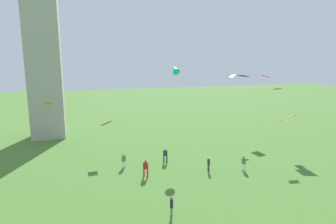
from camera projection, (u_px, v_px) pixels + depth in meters
person_0 at (124, 160)px, 30.38m from camera, size 0.48×0.45×1.61m
person_1 at (209, 163)px, 29.33m from camera, size 0.35×0.48×1.61m
person_2 at (165, 154)px, 31.97m from camera, size 0.52×0.49×1.74m
person_3 at (172, 205)px, 20.65m from camera, size 0.34×0.47×1.56m
person_4 at (146, 167)px, 27.87m from camera, size 0.54×0.50×1.82m
person_5 at (244, 162)px, 29.59m from camera, size 0.33×0.49×1.61m
kite_flying_0 at (106, 123)px, 33.37m from camera, size 1.32×1.19×0.71m
kite_flying_1 at (232, 76)px, 43.25m from camera, size 1.15×1.10×0.46m
kite_flying_2 at (265, 76)px, 37.28m from camera, size 1.33×1.20×0.44m
kite_flying_3 at (175, 69)px, 36.26m from camera, size 1.02×1.72×1.58m
kite_flying_4 at (277, 89)px, 38.89m from camera, size 1.27×1.52×0.37m
kite_flying_5 at (243, 76)px, 45.30m from camera, size 1.26×1.78×0.37m
kite_flying_6 at (289, 118)px, 34.18m from camera, size 1.81×1.14×1.03m
kite_flying_7 at (48, 103)px, 24.60m from camera, size 0.94×0.89×0.39m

